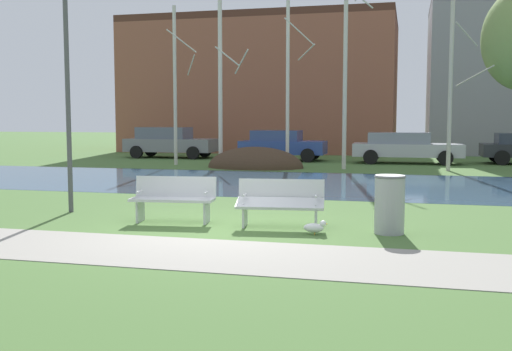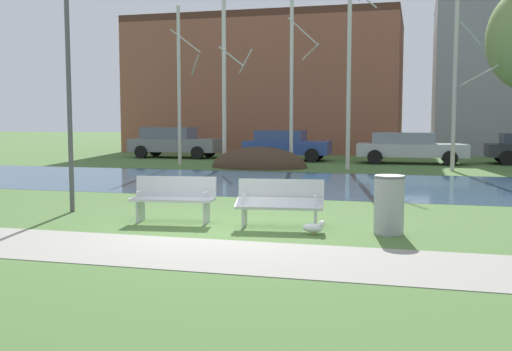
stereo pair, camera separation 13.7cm
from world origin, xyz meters
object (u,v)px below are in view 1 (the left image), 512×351
bench_left (174,198)px  parked_sedan_second_blue (281,144)px  streetlamp (66,45)px  parked_hatch_third_silver (405,147)px  parked_van_nearest_grey (169,142)px  bench_right (280,202)px  seagull (315,227)px  trash_bin (390,203)px

bench_left → parked_sedan_second_blue: size_ratio=0.41×
streetlamp → parked_hatch_third_silver: bearing=67.1°
parked_van_nearest_grey → parked_hatch_third_silver: parked_van_nearest_grey is taller
bench_right → seagull: 1.01m
parked_hatch_third_silver → trash_bin: bearing=-90.5°
bench_left → parked_van_nearest_grey: parked_van_nearest_grey is taller
seagull → parked_sedan_second_blue: 18.45m
bench_right → bench_left: bearing=180.0°
trash_bin → parked_hatch_third_silver: 16.96m
bench_right → parked_hatch_third_silver: size_ratio=0.35×
streetlamp → parked_sedan_second_blue: bearing=86.3°
parked_van_nearest_grey → bench_right: bearing=-61.8°
streetlamp → parked_hatch_third_silver: streetlamp is taller
seagull → streetlamp: (-5.44, 1.23, 3.39)m
bench_left → streetlamp: streetlamp is taller
bench_left → parked_hatch_third_silver: size_ratio=0.35×
bench_left → streetlamp: bearing=166.4°
parked_sedan_second_blue → parked_hatch_third_silver: (5.73, -0.52, -0.02)m
seagull → parked_van_nearest_grey: bearing=119.2°
trash_bin → streetlamp: bearing=173.3°
bench_left → trash_bin: trash_bin is taller
seagull → parked_hatch_third_silver: parked_hatch_third_silver is taller
bench_right → streetlamp: size_ratio=0.31×
bench_left → parked_hatch_third_silver: 17.32m
bench_right → parked_van_nearest_grey: (-9.59, 17.90, 0.34)m
bench_left → seagull: size_ratio=3.87×
bench_right → seagull: bearing=-39.2°
bench_right → trash_bin: size_ratio=1.62×
streetlamp → parked_van_nearest_grey: streetlamp is taller
parked_sedan_second_blue → seagull: bearing=-76.4°
parked_hatch_third_silver → streetlamp: bearing=-112.9°
parked_van_nearest_grey → parked_hatch_third_silver: size_ratio=0.96×
seagull → streetlamp: streetlamp is taller
parked_van_nearest_grey → bench_left: bearing=-67.3°
trash_bin → parked_van_nearest_grey: (-11.55, 18.06, 0.29)m
bench_left → parked_hatch_third_silver: (4.22, 16.80, 0.27)m
bench_right → parked_van_nearest_grey: bearing=118.2°
seagull → parked_hatch_third_silver: size_ratio=0.09×
bench_right → parked_hatch_third_silver: 16.93m
bench_left → bench_right: bearing=0.0°
parked_van_nearest_grey → parked_sedan_second_blue: parked_van_nearest_grey is taller
trash_bin → parked_van_nearest_grey: parked_van_nearest_grey is taller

